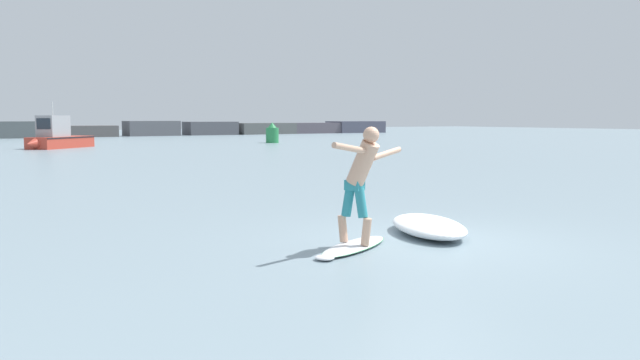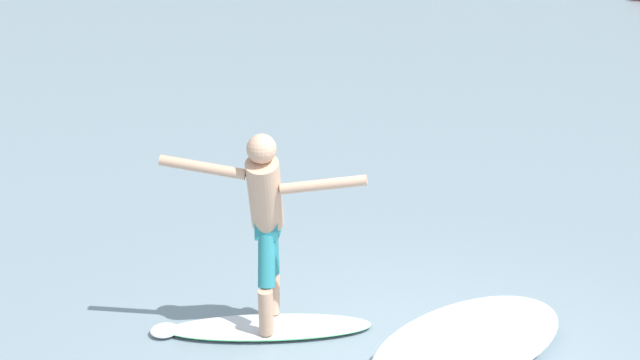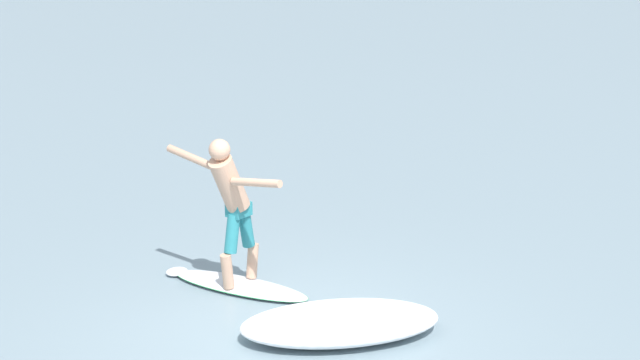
{
  "view_description": "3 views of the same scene",
  "coord_description": "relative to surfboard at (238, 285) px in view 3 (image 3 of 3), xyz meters",
  "views": [
    {
      "loc": [
        -7.0,
        -7.51,
        2.03
      ],
      "look_at": [
        -1.46,
        1.11,
        1.0
      ],
      "focal_mm": 35.0,
      "sensor_mm": 36.0,
      "label": 1
    },
    {
      "loc": [
        1.92,
        -6.27,
        3.59
      ],
      "look_at": [
        -1.43,
        1.46,
        1.08
      ],
      "focal_mm": 50.0,
      "sensor_mm": 36.0,
      "label": 2
    },
    {
      "loc": [
        9.04,
        -5.49,
        4.8
      ],
      "look_at": [
        -1.59,
        1.5,
        1.1
      ],
      "focal_mm": 60.0,
      "sensor_mm": 36.0,
      "label": 3
    }
  ],
  "objects": [
    {
      "name": "wave_foam_at_tail",
      "position": [
        1.79,
        0.25,
        0.11
      ],
      "size": [
        1.83,
        2.42,
        0.31
      ],
      "color": "white",
      "rests_on": "ground"
    },
    {
      "name": "surfer",
      "position": [
        0.07,
        -0.1,
        1.13
      ],
      "size": [
        1.66,
        0.88,
        1.82
      ],
      "color": "tan",
      "rests_on": "surfboard"
    },
    {
      "name": "ground_plane",
      "position": [
        1.42,
        -0.21,
        -0.04
      ],
      "size": [
        200.0,
        200.0,
        0.0
      ],
      "primitive_type": "plane",
      "color": "gray"
    },
    {
      "name": "surfboard",
      "position": [
        0.0,
        0.0,
        0.0
      ],
      "size": [
        1.96,
        1.34,
        0.22
      ],
      "color": "white",
      "rests_on": "ground"
    }
  ]
}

